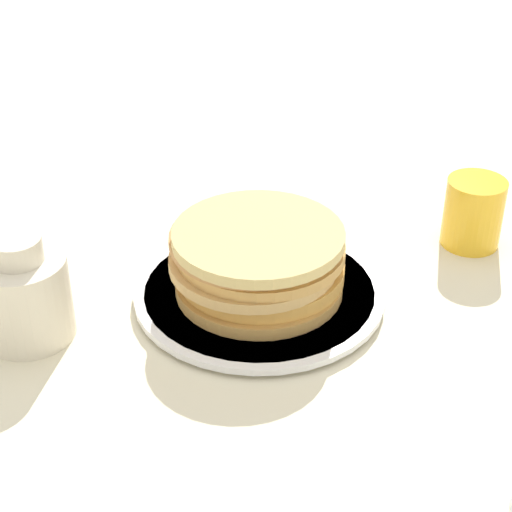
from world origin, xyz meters
TOP-DOWN VIEW (x-y plane):
  - ground_plane at (0.00, 0.00)m, footprint 4.00×4.00m
  - plate at (-0.02, -0.00)m, footprint 0.27×0.27m
  - pancake_stack at (-0.02, -0.00)m, footprint 0.19×0.19m
  - juice_glass at (-0.19, 0.22)m, footprint 0.07×0.07m
  - cream_jug at (0.10, -0.21)m, footprint 0.09×0.09m

SIDE VIEW (x-z plane):
  - ground_plane at x=0.00m, z-range 0.00..0.00m
  - plate at x=-0.02m, z-range 0.00..0.01m
  - juice_glass at x=-0.19m, z-range 0.00..0.08m
  - cream_jug at x=0.10m, z-range -0.01..0.11m
  - pancake_stack at x=-0.02m, z-range 0.01..0.09m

